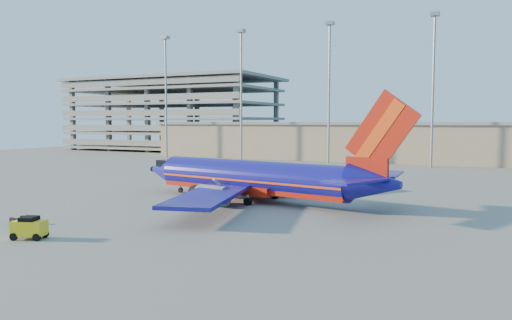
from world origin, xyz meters
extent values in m
plane|color=slate|center=(0.00, 0.00, 0.00)|extent=(220.00, 220.00, 0.00)
cube|color=gray|center=(10.00, 58.00, 4.00)|extent=(120.00, 15.00, 8.00)
cube|color=slate|center=(10.00, 58.00, 8.20)|extent=(122.00, 16.00, 0.60)
cube|color=slate|center=(-62.00, 74.00, 1.00)|extent=(60.00, 30.00, 0.70)
cube|color=slate|center=(-62.00, 74.00, 5.20)|extent=(60.00, 30.00, 0.70)
cube|color=slate|center=(-62.00, 74.00, 9.40)|extent=(60.00, 30.00, 0.70)
cube|color=slate|center=(-62.00, 74.00, 13.60)|extent=(60.00, 30.00, 0.70)
cube|color=slate|center=(-62.00, 74.00, 17.80)|extent=(60.00, 30.00, 0.70)
cube|color=slate|center=(-62.00, 74.00, 21.00)|extent=(62.00, 32.00, 0.80)
cube|color=slate|center=(-62.00, 87.00, 10.50)|extent=(1.20, 1.20, 21.00)
cylinder|color=gray|center=(-45.00, 46.00, 14.00)|extent=(0.44, 0.44, 28.00)
cube|color=gray|center=(-45.00, 46.00, 28.30)|extent=(1.60, 1.60, 0.70)
cylinder|color=gray|center=(-25.00, 46.00, 14.00)|extent=(0.44, 0.44, 28.00)
cube|color=gray|center=(-25.00, 46.00, 28.30)|extent=(1.60, 1.60, 0.70)
cylinder|color=gray|center=(-5.00, 46.00, 14.00)|extent=(0.44, 0.44, 28.00)
cube|color=gray|center=(-5.00, 46.00, 28.30)|extent=(1.60, 1.60, 0.70)
cylinder|color=gray|center=(15.00, 46.00, 14.00)|extent=(0.44, 0.44, 28.00)
cube|color=gray|center=(15.00, 46.00, 28.30)|extent=(1.60, 1.60, 0.70)
cylinder|color=navy|center=(1.57, -3.99, 2.62)|extent=(23.52, 7.82, 3.59)
cube|color=#AE1D0E|center=(1.57, -3.99, 1.70)|extent=(23.40, 7.15, 1.26)
cube|color=#E84813|center=(1.57, -3.99, 2.37)|extent=(23.53, 7.86, 0.21)
cone|color=navy|center=(-11.86, -1.47, 2.62)|extent=(4.66, 4.28, 3.59)
cube|color=black|center=(-10.62, -1.70, 3.54)|extent=(2.75, 2.91, 0.78)
cone|color=navy|center=(15.48, -6.60, 2.96)|extent=(5.62, 4.45, 3.59)
cube|color=#AE1D0E|center=(14.71, -6.46, 4.26)|extent=(4.10, 1.28, 2.13)
cube|color=#AE1D0E|center=(16.05, -6.71, 7.66)|extent=(7.05, 1.62, 7.73)
cube|color=#E84813|center=(15.86, -6.67, 7.66)|extent=(4.73, 1.27, 6.07)
cube|color=navy|center=(15.70, -3.29, 3.49)|extent=(3.05, 6.27, 0.21)
cube|color=navy|center=(14.49, -9.77, 3.49)|extent=(5.07, 6.84, 0.21)
cube|color=navy|center=(4.57, 4.12, 1.74)|extent=(12.53, 15.11, 0.34)
cube|color=navy|center=(1.42, -12.64, 1.74)|extent=(8.19, 15.74, 0.34)
cube|color=#AE1D0E|center=(2.05, -4.08, 1.31)|extent=(6.41, 4.79, 0.97)
cylinder|color=gray|center=(1.36, 1.18, 1.11)|extent=(3.80, 2.64, 2.04)
cylinder|color=gray|center=(-0.50, -8.73, 1.11)|extent=(3.80, 2.64, 2.04)
cylinder|color=gray|center=(-8.91, -2.02, 0.53)|extent=(0.27, 0.27, 1.07)
cylinder|color=black|center=(-8.91, -2.02, 0.31)|extent=(0.65, 0.35, 0.62)
cylinder|color=black|center=(3.46, -1.78, 0.41)|extent=(0.90, 0.67, 0.81)
cylinder|color=black|center=(2.53, -6.74, 0.41)|extent=(0.90, 0.67, 0.81)
cube|color=yellow|center=(-5.47, -26.90, 0.82)|extent=(2.60, 2.00, 1.09)
cube|color=black|center=(-5.47, -26.90, 1.47)|extent=(1.43, 1.50, 0.38)
cylinder|color=black|center=(-6.50, -26.62, 0.28)|extent=(0.60, 0.37, 0.57)
cylinder|color=black|center=(-6.09, -27.75, 0.28)|extent=(0.60, 0.37, 0.57)
cylinder|color=black|center=(-4.85, -26.04, 0.28)|extent=(0.60, 0.37, 0.57)
cylinder|color=black|center=(-4.45, -27.17, 0.28)|extent=(0.60, 0.37, 0.57)
cube|color=black|center=(-11.30, -23.73, 0.26)|extent=(0.59, 0.50, 0.53)
cube|color=black|center=(-9.47, -24.34, 0.20)|extent=(0.62, 0.46, 0.40)
cube|color=black|center=(-9.24, -25.07, 0.23)|extent=(0.62, 0.47, 0.46)
cube|color=black|center=(-10.75, -23.90, 0.27)|extent=(0.63, 0.49, 0.55)
cube|color=black|center=(-10.38, -23.08, 0.19)|extent=(0.66, 0.55, 0.37)
cube|color=black|center=(-9.40, -23.58, 0.21)|extent=(0.60, 0.49, 0.42)
cube|color=black|center=(-11.09, -22.68, 0.27)|extent=(0.67, 0.49, 0.54)
cube|color=black|center=(-9.45, -22.85, 0.24)|extent=(0.47, 0.33, 0.47)
camera|label=1|loc=(25.01, -52.46, 8.64)|focal=35.00mm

